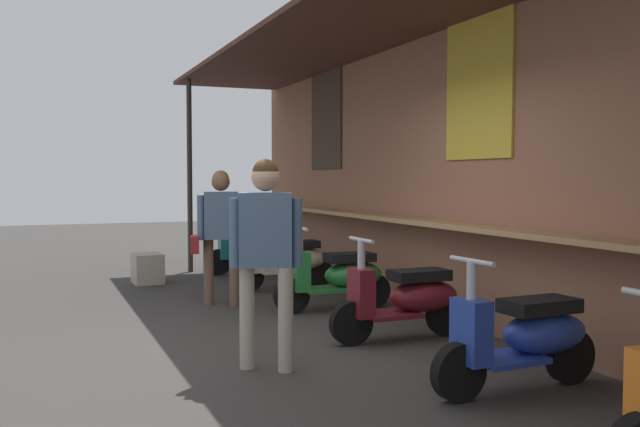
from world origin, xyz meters
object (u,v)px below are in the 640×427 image
object	(u,v)px
scooter_teal	(255,249)
merchandise_crate	(148,268)
shopper_browsing	(266,241)
scooter_cream	(290,260)
scooter_maroon	(408,298)
shopper_with_handbag	(220,224)
scooter_green	(340,276)
scooter_blue	(526,336)

from	to	relation	value
scooter_teal	merchandise_crate	bearing A→B (deg)	16.57
shopper_browsing	scooter_cream	bearing A→B (deg)	-2.33
scooter_maroon	shopper_with_handbag	xyz separation A→B (m)	(-2.38, -1.19, 0.57)
scooter_green	scooter_blue	xyz separation A→B (m)	(3.24, -0.00, 0.00)
scooter_teal	scooter_blue	xyz separation A→B (m)	(6.53, 0.00, 0.00)
scooter_blue	shopper_with_handbag	distance (m)	4.27
shopper_with_handbag	shopper_browsing	bearing A→B (deg)	5.03
scooter_blue	merchandise_crate	xyz separation A→B (m)	(-6.13, -1.72, -0.18)
scooter_teal	merchandise_crate	size ratio (longest dim) A/B	2.85
scooter_teal	scooter_blue	world-z (taller)	same
shopper_with_handbag	scooter_green	bearing A→B (deg)	67.24
scooter_teal	scooter_maroon	distance (m)	4.84
scooter_cream	scooter_teal	bearing A→B (deg)	-90.10
scooter_cream	shopper_with_handbag	size ratio (longest dim) A/B	0.88
scooter_cream	merchandise_crate	world-z (taller)	scooter_cream
scooter_cream	merchandise_crate	size ratio (longest dim) A/B	2.84
shopper_with_handbag	shopper_browsing	size ratio (longest dim) A/B	0.96
scooter_maroon	merchandise_crate	distance (m)	4.77
scooter_teal	scooter_maroon	xyz separation A→B (m)	(4.84, 0.00, 0.00)
scooter_blue	merchandise_crate	bearing A→B (deg)	-77.23
scooter_teal	scooter_cream	distance (m)	1.62
scooter_cream	shopper_browsing	xyz separation A→B (m)	(3.70, -1.54, 0.63)
scooter_blue	shopper_with_handbag	xyz separation A→B (m)	(-4.06, -1.19, 0.57)
scooter_teal	shopper_with_handbag	distance (m)	2.79
scooter_maroon	shopper_browsing	xyz separation A→B (m)	(0.48, -1.54, 0.63)
scooter_green	merchandise_crate	world-z (taller)	scooter_green
merchandise_crate	scooter_green	bearing A→B (deg)	30.72
scooter_cream	scooter_blue	world-z (taller)	same
scooter_cream	shopper_browsing	world-z (taller)	shopper_browsing
scooter_teal	scooter_green	bearing A→B (deg)	93.70
scooter_blue	shopper_with_handbag	world-z (taller)	shopper_with_handbag
scooter_maroon	merchandise_crate	world-z (taller)	scooter_maroon
scooter_maroon	shopper_with_handbag	world-z (taller)	shopper_with_handbag
scooter_green	scooter_teal	bearing A→B (deg)	-88.59
scooter_blue	scooter_maroon	bearing A→B (deg)	-92.90
shopper_browsing	merchandise_crate	distance (m)	5.00
scooter_green	shopper_browsing	xyz separation A→B (m)	(2.03, -1.54, 0.63)
scooter_teal	shopper_with_handbag	bearing A→B (deg)	67.98
shopper_browsing	merchandise_crate	bearing A→B (deg)	22.39
merchandise_crate	scooter_maroon	bearing A→B (deg)	21.15
scooter_maroon	scooter_green	bearing A→B (deg)	-90.03
scooter_green	scooter_cream	bearing A→B (deg)	-88.59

